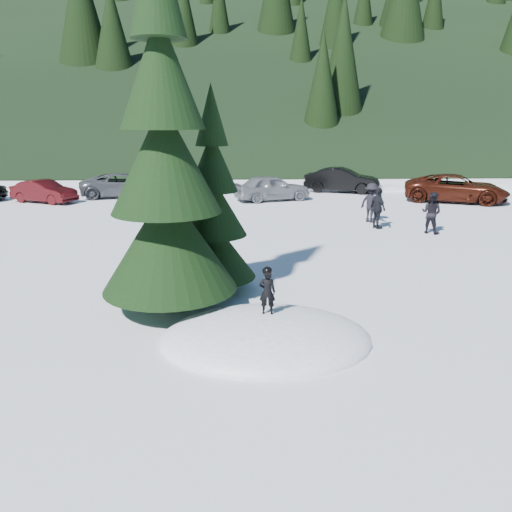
{
  "coord_description": "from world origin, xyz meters",
  "views": [
    {
      "loc": [
        -0.59,
        -9.67,
        4.5
      ],
      "look_at": [
        -0.11,
        2.68,
        1.1
      ],
      "focal_mm": 35.0,
      "sensor_mm": 36.0,
      "label": 1
    }
  ],
  "objects_px": {
    "spruce_short": "(213,214)",
    "car_4": "(272,188)",
    "car_1": "(44,191)",
    "child_skier": "(267,292)",
    "adult_1": "(378,208)",
    "car_6": "(456,188)",
    "car_5": "(342,180)",
    "adult_2": "(371,203)",
    "car_2": "(124,185)",
    "car_3": "(189,181)",
    "adult_0": "(431,213)",
    "spruce_tall": "(165,173)"
  },
  "relations": [
    {
      "from": "adult_2",
      "to": "car_6",
      "type": "relative_size",
      "value": 0.32
    },
    {
      "from": "spruce_tall",
      "to": "car_3",
      "type": "relative_size",
      "value": 1.79
    },
    {
      "from": "child_skier",
      "to": "adult_0",
      "type": "xyz_separation_m",
      "value": [
        7.25,
        9.65,
        -0.12
      ]
    },
    {
      "from": "car_4",
      "to": "car_1",
      "type": "bearing_deg",
      "value": 74.22
    },
    {
      "from": "spruce_short",
      "to": "child_skier",
      "type": "distance_m",
      "value": 3.36
    },
    {
      "from": "adult_0",
      "to": "car_5",
      "type": "bearing_deg",
      "value": -41.58
    },
    {
      "from": "adult_0",
      "to": "spruce_tall",
      "type": "bearing_deg",
      "value": 83.44
    },
    {
      "from": "adult_0",
      "to": "car_1",
      "type": "relative_size",
      "value": 0.45
    },
    {
      "from": "spruce_short",
      "to": "car_4",
      "type": "height_order",
      "value": "spruce_short"
    },
    {
      "from": "spruce_short",
      "to": "adult_2",
      "type": "relative_size",
      "value": 3.05
    },
    {
      "from": "spruce_short",
      "to": "car_4",
      "type": "bearing_deg",
      "value": 80.32
    },
    {
      "from": "spruce_short",
      "to": "car_5",
      "type": "xyz_separation_m",
      "value": [
        7.32,
        18.64,
        -1.33
      ]
    },
    {
      "from": "car_4",
      "to": "car_2",
      "type": "bearing_deg",
      "value": 61.66
    },
    {
      "from": "adult_0",
      "to": "car_1",
      "type": "height_order",
      "value": "adult_0"
    },
    {
      "from": "car_4",
      "to": "car_5",
      "type": "distance_m",
      "value": 5.64
    },
    {
      "from": "child_skier",
      "to": "spruce_tall",
      "type": "bearing_deg",
      "value": -26.55
    },
    {
      "from": "car_1",
      "to": "child_skier",
      "type": "bearing_deg",
      "value": -124.26
    },
    {
      "from": "spruce_tall",
      "to": "car_5",
      "type": "relative_size",
      "value": 1.84
    },
    {
      "from": "adult_0",
      "to": "car_3",
      "type": "xyz_separation_m",
      "value": [
        -10.87,
        12.33,
        -0.15
      ]
    },
    {
      "from": "spruce_tall",
      "to": "car_4",
      "type": "relative_size",
      "value": 2.01
    },
    {
      "from": "adult_1",
      "to": "car_6",
      "type": "xyz_separation_m",
      "value": [
        6.34,
        6.88,
        -0.1
      ]
    },
    {
      "from": "car_3",
      "to": "adult_2",
      "type": "bearing_deg",
      "value": -149.71
    },
    {
      "from": "car_4",
      "to": "spruce_tall",
      "type": "bearing_deg",
      "value": 151.06
    },
    {
      "from": "adult_2",
      "to": "car_2",
      "type": "height_order",
      "value": "adult_2"
    },
    {
      "from": "adult_0",
      "to": "adult_2",
      "type": "bearing_deg",
      "value": -9.02
    },
    {
      "from": "car_2",
      "to": "car_6",
      "type": "xyz_separation_m",
      "value": [
        19.01,
        -2.68,
        0.06
      ]
    },
    {
      "from": "spruce_short",
      "to": "car_5",
      "type": "relative_size",
      "value": 1.15
    },
    {
      "from": "adult_2",
      "to": "car_2",
      "type": "distance_m",
      "value": 15.15
    },
    {
      "from": "car_5",
      "to": "car_1",
      "type": "bearing_deg",
      "value": 120.35
    },
    {
      "from": "adult_1",
      "to": "car_1",
      "type": "relative_size",
      "value": 0.46
    },
    {
      "from": "child_skier",
      "to": "car_1",
      "type": "distance_m",
      "value": 21.42
    },
    {
      "from": "spruce_tall",
      "to": "adult_1",
      "type": "height_order",
      "value": "spruce_tall"
    },
    {
      "from": "car_1",
      "to": "car_6",
      "type": "distance_m",
      "value": 23.02
    },
    {
      "from": "spruce_short",
      "to": "car_1",
      "type": "distance_m",
      "value": 18.36
    },
    {
      "from": "car_1",
      "to": "car_2",
      "type": "xyz_separation_m",
      "value": [
        4.0,
        2.01,
        0.08
      ]
    },
    {
      "from": "adult_2",
      "to": "spruce_short",
      "type": "bearing_deg",
      "value": 105.71
    },
    {
      "from": "car_3",
      "to": "car_4",
      "type": "xyz_separation_m",
      "value": [
        5.02,
        -3.59,
        0.03
      ]
    },
    {
      "from": "car_3",
      "to": "car_6",
      "type": "bearing_deg",
      "value": -118.15
    },
    {
      "from": "adult_1",
      "to": "car_5",
      "type": "distance_m",
      "value": 10.96
    },
    {
      "from": "car_3",
      "to": "car_5",
      "type": "bearing_deg",
      "value": -104.37
    },
    {
      "from": "spruce_tall",
      "to": "car_4",
      "type": "xyz_separation_m",
      "value": [
        3.64,
        16.88,
        -2.59
      ]
    },
    {
      "from": "car_3",
      "to": "car_5",
      "type": "height_order",
      "value": "car_5"
    },
    {
      "from": "spruce_tall",
      "to": "adult_2",
      "type": "height_order",
      "value": "spruce_tall"
    },
    {
      "from": "adult_1",
      "to": "car_2",
      "type": "relative_size",
      "value": 0.34
    },
    {
      "from": "adult_1",
      "to": "adult_2",
      "type": "distance_m",
      "value": 1.38
    },
    {
      "from": "adult_0",
      "to": "adult_2",
      "type": "height_order",
      "value": "adult_2"
    },
    {
      "from": "car_2",
      "to": "car_3",
      "type": "bearing_deg",
      "value": -74.73
    },
    {
      "from": "adult_1",
      "to": "child_skier",
      "type": "bearing_deg",
      "value": 136.51
    },
    {
      "from": "adult_0",
      "to": "car_2",
      "type": "relative_size",
      "value": 0.33
    },
    {
      "from": "adult_2",
      "to": "car_5",
      "type": "distance_m",
      "value": 9.59
    }
  ]
}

